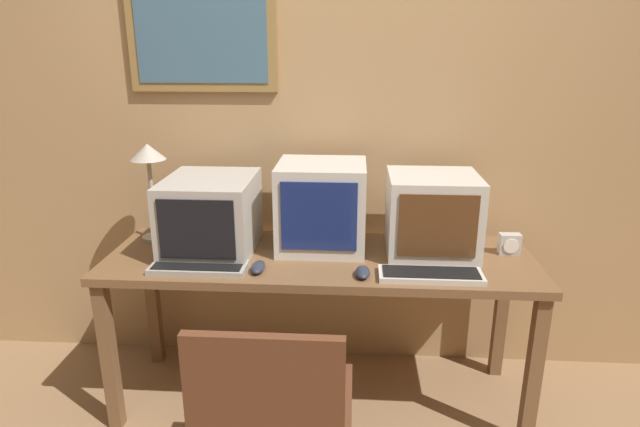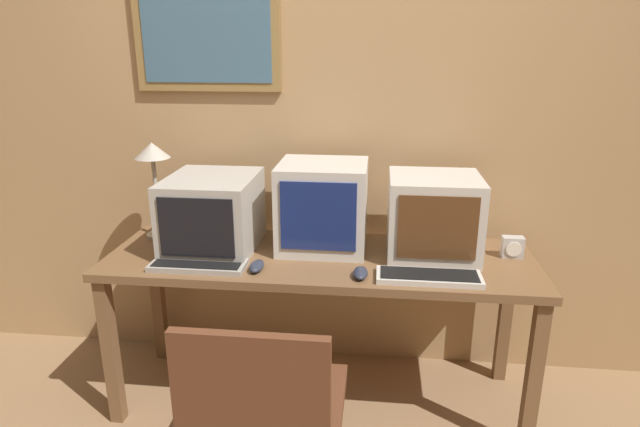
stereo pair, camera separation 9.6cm
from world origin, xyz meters
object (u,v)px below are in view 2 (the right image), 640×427
at_px(monitor_right, 433,216).
at_px(mouse_far_corner, 360,273).
at_px(keyboard_side, 429,277).
at_px(desk_clock, 512,247).
at_px(mouse_near_keyboard, 257,266).
at_px(monitor_center, 322,206).
at_px(desk_lamp, 153,163).
at_px(keyboard_main, 198,265).
at_px(monitor_left, 213,213).

distance_m(monitor_right, mouse_far_corner, 0.45).
height_order(keyboard_side, desk_clock, desk_clock).
height_order(mouse_near_keyboard, desk_clock, desk_clock).
bearing_deg(keyboard_side, monitor_center, 145.61).
distance_m(desk_clock, desk_lamp, 1.66).
bearing_deg(monitor_right, desk_lamp, 176.68).
bearing_deg(monitor_right, keyboard_main, -164.50).
xyz_separation_m(monitor_left, monitor_right, (0.98, 0.04, 0.01)).
relative_size(monitor_right, mouse_near_keyboard, 3.24).
bearing_deg(monitor_left, monitor_center, 7.53).
bearing_deg(monitor_right, mouse_far_corner, -136.34).
bearing_deg(monitor_left, mouse_near_keyboard, -43.04).
relative_size(monitor_left, monitor_center, 1.17).
bearing_deg(monitor_left, keyboard_main, -89.85).
relative_size(mouse_far_corner, desk_clock, 1.25).
height_order(monitor_center, desk_clock, monitor_center).
bearing_deg(mouse_near_keyboard, desk_lamp, 148.32).
distance_m(mouse_far_corner, desk_lamp, 1.10).
distance_m(monitor_center, desk_clock, 0.85).
bearing_deg(monitor_left, monitor_right, 2.08).
xyz_separation_m(mouse_near_keyboard, mouse_far_corner, (0.43, -0.02, 0.00)).
relative_size(monitor_left, desk_lamp, 0.99).
relative_size(monitor_right, keyboard_main, 0.98).
bearing_deg(mouse_near_keyboard, mouse_far_corner, -2.91).
bearing_deg(monitor_left, desk_clock, 1.30).
bearing_deg(monitor_left, keyboard_side, -14.75).
bearing_deg(keyboard_main, desk_clock, 11.34).
distance_m(keyboard_main, keyboard_side, 0.94).
height_order(keyboard_main, mouse_near_keyboard, mouse_near_keyboard).
distance_m(monitor_left, keyboard_main, 0.28).
distance_m(monitor_center, keyboard_main, 0.60).
height_order(keyboard_main, desk_clock, desk_clock).
distance_m(monitor_right, keyboard_main, 1.02).
distance_m(monitor_right, keyboard_side, 0.33).
bearing_deg(desk_lamp, monitor_left, -19.82).
distance_m(monitor_left, keyboard_side, 0.99).
height_order(keyboard_side, mouse_near_keyboard, mouse_near_keyboard).
relative_size(mouse_near_keyboard, desk_clock, 1.30).
distance_m(mouse_near_keyboard, desk_clock, 1.11).
bearing_deg(keyboard_main, keyboard_side, -0.82).
relative_size(monitor_center, desk_clock, 4.22).
xyz_separation_m(monitor_center, keyboard_main, (-0.49, -0.30, -0.18)).
height_order(monitor_right, desk_lamp, desk_lamp).
bearing_deg(monitor_center, monitor_left, -172.47).
bearing_deg(monitor_left, desk_lamp, 160.18).
relative_size(monitor_right, keyboard_side, 0.94).
relative_size(keyboard_side, desk_clock, 4.46).
relative_size(monitor_left, monitor_right, 1.17).
bearing_deg(desk_lamp, monitor_right, -3.32).
distance_m(monitor_left, desk_clock, 1.33).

